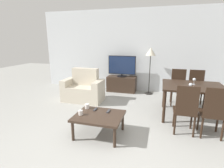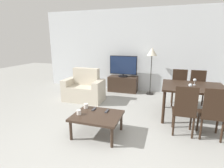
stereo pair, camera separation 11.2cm
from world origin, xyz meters
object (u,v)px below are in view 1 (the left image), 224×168
object	(u,v)px
dining_chair_near	(186,108)
remote_secondary	(108,111)
dining_chair_near_right	(213,111)
dining_table	(193,89)
armchair	(83,89)
wine_glass_center	(191,85)
remote_primary	(95,109)
cup_colored_far	(87,106)
dining_chair_far	(196,87)
cup_white_near	(81,113)
dining_chair_far_left	(178,86)
coffee_table	(99,117)
wine_glass_left	(194,80)
floor_lamp	(151,55)
tv	(122,66)
tv_stand	(122,84)

from	to	relation	value
dining_chair_near	remote_secondary	distance (m)	1.40
dining_chair_near_right	dining_table	bearing A→B (deg)	105.04
armchair	wine_glass_center	xyz separation A→B (m)	(2.68, -0.79, 0.51)
remote_primary	cup_colored_far	distance (m)	0.19
armchair	dining_chair_far	bearing A→B (deg)	8.85
cup_white_near	dining_chair_far_left	bearing A→B (deg)	50.77
remote_secondary	coffee_table	bearing A→B (deg)	-123.04
armchair	wine_glass_left	distance (m)	2.88
dining_chair_near	cup_white_near	bearing A→B (deg)	-163.21
armchair	dining_chair_near	xyz separation A→B (m)	(2.57, -1.20, 0.18)
dining_chair_far_left	wine_glass_left	distance (m)	0.84
cup_white_near	armchair	bearing A→B (deg)	113.54
remote_secondary	cup_colored_far	xyz separation A→B (m)	(-0.45, 0.05, 0.04)
dining_chair_far	cup_white_near	size ratio (longest dim) A/B	11.07
dining_chair_near	wine_glass_center	bearing A→B (deg)	75.71
coffee_table	dining_chair_near	distance (m)	1.57
dining_chair_far	coffee_table	bearing A→B (deg)	-132.33
floor_lamp	cup_colored_far	size ratio (longest dim) A/B	16.37
coffee_table	dining_chair_near	xyz separation A→B (m)	(1.49, 0.46, 0.16)
tv	dining_chair_near	bearing A→B (deg)	-54.54
dining_table	dining_chair_near_right	bearing A→B (deg)	-74.96
dining_chair_far_left	wine_glass_left	xyz separation A→B (m)	(0.25, -0.74, 0.33)
floor_lamp	wine_glass_center	bearing A→B (deg)	-64.83
dining_chair_near_right	wine_glass_center	bearing A→B (deg)	129.81
dining_chair_near_right	wine_glass_center	world-z (taller)	dining_chair_near_right
armchair	cup_white_near	size ratio (longest dim) A/B	13.15
tv_stand	remote_secondary	world-z (taller)	tv_stand
dining_chair_far	remote_secondary	xyz separation A→B (m)	(-1.82, -1.95, -0.11)
dining_chair_far_left	dining_chair_near	bearing A→B (deg)	-90.00
tv_stand	dining_chair_far	world-z (taller)	dining_chair_far
tv	dining_table	bearing A→B (deg)	-39.20
tv	remote_secondary	bearing A→B (deg)	-82.44
dining_table	remote_primary	distance (m)	2.18
dining_chair_far	dining_chair_far_left	bearing A→B (deg)	180.00
cup_white_near	wine_glass_left	bearing A→B (deg)	35.71
armchair	cup_colored_far	xyz separation A→B (m)	(0.75, -1.43, 0.11)
dining_chair_near	cup_white_near	size ratio (longest dim) A/B	11.07
dining_chair_near	dining_chair_near_right	bearing A→B (deg)	0.00
remote_primary	remote_secondary	distance (m)	0.27
dining_chair_near_right	remote_secondary	bearing A→B (deg)	-171.42
cup_white_near	cup_colored_far	xyz separation A→B (m)	(-0.01, 0.32, 0.00)
tv_stand	dining_chair_far_left	bearing A→B (deg)	-23.74
tv	wine_glass_center	distance (m)	2.73
dining_chair_near	remote_secondary	xyz separation A→B (m)	(-1.37, -0.27, -0.11)
dining_chair_near	dining_chair_far_left	bearing A→B (deg)	90.00
armchair	coffee_table	xyz separation A→B (m)	(1.08, -1.66, 0.02)
tv	floor_lamp	bearing A→B (deg)	-3.68
dining_chair_far_left	wine_glass_center	world-z (taller)	dining_chair_far_left
dining_table	cup_colored_far	bearing A→B (deg)	-152.56
remote_primary	wine_glass_center	size ratio (longest dim) A/B	1.03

